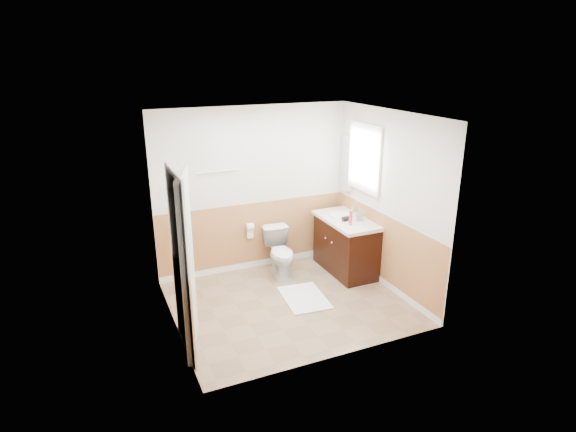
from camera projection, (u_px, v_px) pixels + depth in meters
name	position (u px, v px, depth m)	size (l,w,h in m)	color
floor	(289.00, 303.00, 6.37)	(3.00, 3.00, 0.00)	#8C7051
ceiling	(289.00, 115.00, 5.56)	(3.00, 3.00, 0.00)	white
wall_back	(254.00, 190.00, 7.09)	(3.00, 3.00, 0.00)	silver
wall_front	(340.00, 253.00, 4.84)	(3.00, 3.00, 0.00)	silver
wall_left	(169.00, 232.00, 5.39)	(3.00, 3.00, 0.00)	silver
wall_right	(388.00, 201.00, 6.54)	(3.00, 3.00, 0.00)	silver
wainscot_back	(255.00, 237.00, 7.32)	(3.00, 3.00, 0.00)	tan
wainscot_front	(337.00, 316.00, 5.09)	(3.00, 3.00, 0.00)	tan
wainscot_left	(175.00, 291.00, 5.64)	(2.60, 2.60, 0.00)	tan
wainscot_right	(383.00, 251.00, 6.78)	(2.60, 2.60, 0.00)	tan
toilet	(281.00, 253.00, 7.10)	(0.39, 0.69, 0.71)	white
bath_mat	(304.00, 298.00, 6.49)	(0.55, 0.80, 0.02)	white
vanity_cabinet	(346.00, 246.00, 7.21)	(0.55, 1.10, 0.80)	black
vanity_knob_left	(332.00, 243.00, 6.96)	(0.03, 0.03, 0.03)	silver
vanity_knob_right	(326.00, 238.00, 7.13)	(0.03, 0.03, 0.03)	#B4B4BB
countertop	(346.00, 220.00, 7.07)	(0.60, 1.15, 0.05)	beige
sink_basin	(342.00, 215.00, 7.19)	(0.36, 0.36, 0.02)	white
faucet	(352.00, 210.00, 7.24)	(0.02, 0.02, 0.14)	silver
lotion_bottle	(351.00, 218.00, 6.76)	(0.05, 0.05, 0.22)	#CB344F
soap_dispenser	(359.00, 214.00, 6.95)	(0.09, 0.09, 0.19)	gray
hair_dryer_body	(347.00, 218.00, 6.97)	(0.07, 0.07, 0.14)	black
hair_dryer_handle	(345.00, 221.00, 6.95)	(0.03, 0.03, 0.07)	black
mirror_panel	(347.00, 164.00, 7.39)	(0.02, 0.35, 0.90)	silver
window_frame	(365.00, 158.00, 6.88)	(0.04, 0.80, 1.00)	white
window_glass	(366.00, 158.00, 6.88)	(0.01, 0.70, 0.90)	white
door	(188.00, 264.00, 5.12)	(0.05, 0.80, 2.04)	white
door_frame	(180.00, 265.00, 5.09)	(0.02, 0.92, 2.10)	white
door_knob	(187.00, 258.00, 5.45)	(0.06, 0.06, 0.06)	silver
towel_bar	(218.00, 171.00, 6.72)	(0.02, 0.02, 0.62)	silver
tp_holder_bar	(250.00, 227.00, 7.17)	(0.02, 0.02, 0.14)	silver
tp_roll	(250.00, 227.00, 7.17)	(0.11, 0.11, 0.10)	white
tp_sheet	(250.00, 233.00, 7.21)	(0.10, 0.01, 0.16)	white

